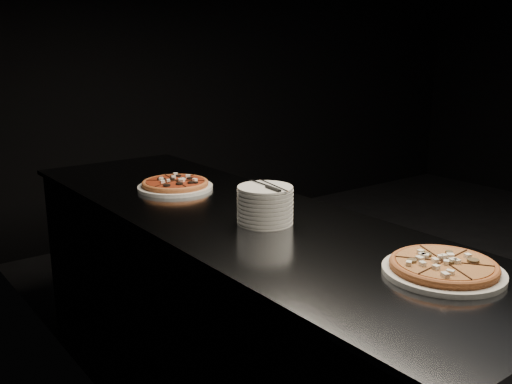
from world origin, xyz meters
TOP-DOWN VIEW (x-y plane):
  - floor at (0.00, 0.00)m, footprint 5.00×5.00m
  - wall_left at (-2.50, 0.00)m, footprint 0.02×5.00m
  - wall_back at (0.00, 2.50)m, footprint 5.00×0.02m
  - counter at (-2.13, 0.00)m, footprint 0.74×2.44m
  - pizza_mushroom at (-2.02, -0.84)m, footprint 0.33×0.33m
  - pizza_tomato at (-2.13, 0.46)m, footprint 0.38×0.38m
  - plate_stack at (-2.12, -0.17)m, footprint 0.20×0.20m
  - cutlery at (-2.11, -0.18)m, footprint 0.09×0.21m
  - ramekin at (-1.96, -0.05)m, footprint 0.08×0.08m

SIDE VIEW (x-z plane):
  - floor at x=0.00m, z-range 0.00..0.00m
  - counter at x=-2.13m, z-range 0.00..0.92m
  - pizza_tomato at x=-2.13m, z-range 0.92..0.96m
  - pizza_mushroom at x=-2.02m, z-range 0.92..0.96m
  - ramekin at x=-1.96m, z-range 0.92..0.99m
  - plate_stack at x=-2.12m, z-range 0.92..1.05m
  - cutlery at x=-2.11m, z-range 1.05..1.06m
  - wall_left at x=-2.50m, z-range 0.00..2.80m
  - wall_back at x=0.00m, z-range 0.00..2.80m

